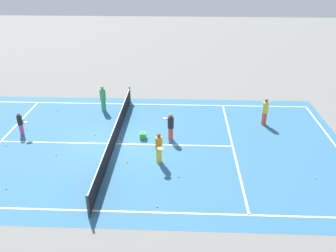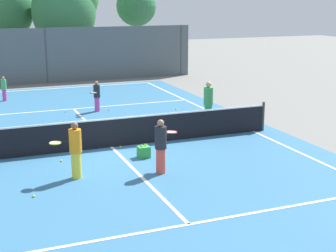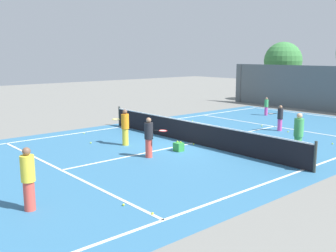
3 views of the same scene
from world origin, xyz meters
name	(u,v)px [view 3 (image 3 of 3)]	position (x,y,z in m)	size (l,w,h in m)	color
ground_plane	(193,143)	(0.00, 0.00, 0.00)	(80.00, 80.00, 0.00)	slate
court_surface	(193,143)	(0.00, 0.00, 0.00)	(13.00, 25.00, 0.01)	teal
tennis_net	(193,132)	(0.00, 0.00, 0.51)	(11.90, 0.10, 1.10)	#333833
tree_2	(283,61)	(-6.86, 17.55, 3.43)	(3.22, 3.22, 5.06)	brown
player_0	(298,134)	(4.35, 1.52, 0.89)	(0.37, 0.37, 1.73)	#3FA559
player_1	(28,178)	(2.76, -8.59, 0.85)	(0.36, 0.36, 1.67)	#E54C3F
player_2	(280,118)	(0.88, 5.53, 0.70)	(0.63, 0.85, 1.35)	#D14799
player_3	(149,137)	(0.64, -3.01, 0.82)	(0.86, 0.73, 1.58)	#E54C3F
player_4	(266,106)	(-2.74, 9.49, 0.61)	(0.26, 0.26, 1.19)	#D14799
player_5	(125,127)	(-1.70, -2.52, 0.83)	(0.92, 0.47, 1.60)	yellow
ball_crate	(179,147)	(0.65, -1.46, 0.18)	(0.37, 0.32, 0.43)	green
tennis_ball_0	(288,132)	(1.42, 5.53, 0.03)	(0.07, 0.07, 0.07)	#CCE533
tennis_ball_2	(151,139)	(-1.84, -0.94, 0.03)	(0.07, 0.07, 0.07)	#CCE533
tennis_ball_3	(152,213)	(5.06, -6.39, 0.03)	(0.07, 0.07, 0.07)	#CCE533
tennis_ball_4	(124,205)	(4.11, -6.61, 0.03)	(0.07, 0.07, 0.07)	#CCE533
tennis_ball_5	(262,126)	(-0.47, 5.89, 0.03)	(0.07, 0.07, 0.07)	#CCE533
tennis_ball_6	(228,142)	(0.92, 1.33, 0.03)	(0.07, 0.07, 0.07)	#CCE533
tennis_ball_7	(194,144)	(0.26, -0.19, 0.03)	(0.07, 0.07, 0.07)	#CCE533
tennis_ball_8	(332,144)	(4.26, 4.59, 0.03)	(0.07, 0.07, 0.07)	#CCE533
tennis_ball_9	(84,133)	(-5.16, -2.66, 0.03)	(0.07, 0.07, 0.07)	#CCE533
tennis_ball_10	(214,131)	(-1.30, 2.86, 0.03)	(0.07, 0.07, 0.07)	#CCE533
tennis_ball_11	(91,143)	(-2.99, -3.52, 0.03)	(0.07, 0.07, 0.07)	#CCE533
tennis_ball_12	(192,121)	(-4.23, 4.14, 0.03)	(0.07, 0.07, 0.07)	#CCE533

